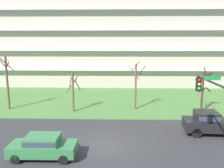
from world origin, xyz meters
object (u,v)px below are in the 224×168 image
Objects in this scene: tree_left at (73,90)px; pickup_black_near_left at (214,123)px; tree_right at (203,89)px; tree_far_left at (7,81)px; traffic_signal_mast at (218,113)px; sedan_green_center_left at (43,146)px; tree_center at (136,84)px.

pickup_black_near_left is (12.98, -6.00, -1.42)m from tree_left.
tree_far_left is at bearing 179.02° from tree_right.
tree_far_left is 22.48m from traffic_signal_mast.
sedan_green_center_left is 0.75× the size of traffic_signal_mast.
tree_right is (21.73, -0.37, -0.72)m from tree_far_left.
pickup_black_near_left is (20.55, -6.69, -2.31)m from tree_far_left.
tree_far_left reaches higher than traffic_signal_mast.
tree_left is at bearing -171.00° from tree_center.
tree_center is (6.94, 1.10, 0.57)m from tree_left.
tree_center is 1.25× the size of sedan_green_center_left.
tree_right is at bearing 1.26° from tree_left.
tree_far_left is 7.65m from tree_left.
tree_right is at bearing 73.39° from traffic_signal_mast.
tree_right is 17.96m from sedan_green_center_left.
tree_right is 14.10m from traffic_signal_mast.
traffic_signal_mast reaches higher than tree_right.
tree_center is 1.01× the size of pickup_black_near_left.
tree_center reaches higher than tree_left.
tree_far_left is 1.38× the size of sedan_green_center_left.
traffic_signal_mast is at bearing 71.12° from pickup_black_near_left.
tree_far_left is at bearing -15.24° from pickup_black_near_left.
traffic_signal_mast reaches higher than tree_left.
tree_left is at bearing -22.03° from pickup_black_near_left.
traffic_signal_mast reaches higher than sedan_green_center_left.
pickup_black_near_left is at bearing -24.82° from tree_left.
tree_right is (14.16, 0.31, 0.17)m from tree_left.
tree_center is 7.27m from tree_right.
tree_left is 0.81× the size of tree_center.
tree_right reaches higher than sedan_green_center_left.
tree_far_left is at bearing -178.35° from tree_center.
pickup_black_near_left is 1.24× the size of sedan_green_center_left.
tree_center is 9.53m from pickup_black_near_left.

